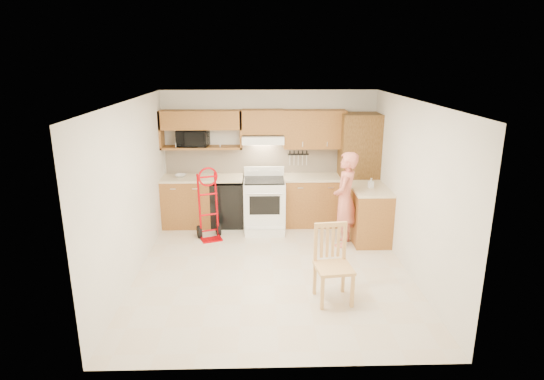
{
  "coord_description": "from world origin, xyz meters",
  "views": [
    {
      "loc": [
        -0.2,
        -6.2,
        3.06
      ],
      "look_at": [
        0.0,
        0.5,
        1.1
      ],
      "focal_mm": 29.87,
      "sensor_mm": 36.0,
      "label": 1
    }
  ],
  "objects_px": {
    "hand_truck": "(209,207)",
    "range": "(264,200)",
    "person": "(345,200)",
    "dining_chair": "(334,265)",
    "microwave": "(193,138)"
  },
  "relations": [
    {
      "from": "person",
      "to": "hand_truck",
      "type": "relative_size",
      "value": 1.38
    },
    {
      "from": "microwave",
      "to": "hand_truck",
      "type": "bearing_deg",
      "value": -61.9
    },
    {
      "from": "person",
      "to": "dining_chair",
      "type": "xyz_separation_m",
      "value": [
        -0.47,
        -1.85,
        -0.3
      ]
    },
    {
      "from": "dining_chair",
      "to": "hand_truck",
      "type": "bearing_deg",
      "value": 122.85
    },
    {
      "from": "hand_truck",
      "to": "dining_chair",
      "type": "distance_m",
      "value": 2.84
    },
    {
      "from": "range",
      "to": "dining_chair",
      "type": "distance_m",
      "value": 2.76
    },
    {
      "from": "dining_chair",
      "to": "person",
      "type": "bearing_deg",
      "value": 68.59
    },
    {
      "from": "range",
      "to": "hand_truck",
      "type": "bearing_deg",
      "value": -155.02
    },
    {
      "from": "person",
      "to": "dining_chair",
      "type": "distance_m",
      "value": 1.93
    },
    {
      "from": "person",
      "to": "dining_chair",
      "type": "relative_size",
      "value": 1.58
    },
    {
      "from": "microwave",
      "to": "range",
      "type": "relative_size",
      "value": 0.51
    },
    {
      "from": "hand_truck",
      "to": "range",
      "type": "bearing_deg",
      "value": 5.36
    },
    {
      "from": "person",
      "to": "range",
      "type": "bearing_deg",
      "value": -97.95
    },
    {
      "from": "microwave",
      "to": "person",
      "type": "xyz_separation_m",
      "value": [
        2.63,
        -1.17,
        -0.84
      ]
    },
    {
      "from": "dining_chair",
      "to": "range",
      "type": "bearing_deg",
      "value": 101.03
    }
  ]
}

